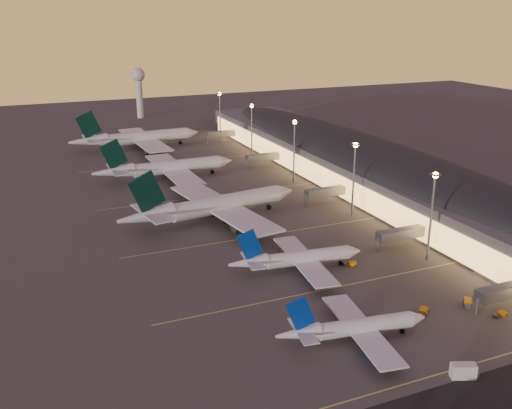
# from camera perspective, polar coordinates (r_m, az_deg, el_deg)

# --- Properties ---
(ground) EXTENTS (700.00, 700.00, 0.00)m
(ground) POSITION_cam_1_polar(r_m,az_deg,el_deg) (151.79, 6.03, -7.65)
(ground) COLOR #44413E
(airliner_narrow_south) EXTENTS (34.36, 30.97, 12.27)m
(airliner_narrow_south) POSITION_cam_1_polar(r_m,az_deg,el_deg) (126.19, 9.66, -12.05)
(airliner_narrow_south) COLOR silver
(airliner_narrow_south) RESTS_ON ground
(airliner_narrow_north) EXTENTS (38.06, 34.21, 13.59)m
(airliner_narrow_north) POSITION_cam_1_polar(r_m,az_deg,el_deg) (155.82, 4.08, -5.43)
(airliner_narrow_north) COLOR silver
(airliner_narrow_north) RESTS_ON ground
(airliner_wide_near) EXTENTS (65.27, 60.11, 20.91)m
(airliner_wide_near) POSITION_cam_1_polar(r_m,az_deg,el_deg) (191.28, -4.38, -0.16)
(airliner_wide_near) COLOR silver
(airliner_wide_near) RESTS_ON ground
(airliner_wide_mid) EXTENTS (59.94, 54.46, 19.22)m
(airliner_wide_mid) POSITION_cam_1_polar(r_m,az_deg,el_deg) (242.24, -9.04, 3.63)
(airliner_wide_mid) COLOR silver
(airliner_wide_mid) RESTS_ON ground
(airliner_wide_far) EXTENTS (67.28, 61.33, 21.53)m
(airliner_wide_far) POSITION_cam_1_polar(r_m,az_deg,el_deg) (300.11, -11.85, 6.50)
(airliner_wide_far) COLOR silver
(airliner_wide_far) RESTS_ON ground
(terminal_building) EXTENTS (56.35, 255.00, 17.46)m
(terminal_building) POSITION_cam_1_polar(r_m,az_deg,el_deg) (237.66, 10.77, 4.19)
(terminal_building) COLOR #535358
(terminal_building) RESTS_ON ground
(light_masts) EXTENTS (2.20, 217.20, 25.90)m
(light_masts) POSITION_cam_1_polar(r_m,az_deg,el_deg) (216.16, 6.25, 5.36)
(light_masts) COLOR slate
(light_masts) RESTS_ON ground
(radar_tower) EXTENTS (9.00, 9.00, 32.50)m
(radar_tower) POSITION_cam_1_polar(r_m,az_deg,el_deg) (388.67, -11.66, 11.69)
(radar_tower) COLOR silver
(radar_tower) RESTS_ON ground
(lane_markings) EXTENTS (90.00, 180.36, 0.00)m
(lane_markings) POSITION_cam_1_polar(r_m,az_deg,el_deg) (184.64, 0.04, -2.59)
(lane_markings) COLOR #D8C659
(lane_markings) RESTS_ON ground
(baggage_tug_a) EXTENTS (3.39, 1.72, 0.97)m
(baggage_tug_a) POSITION_cam_1_polar(r_m,az_deg,el_deg) (146.36, 23.25, -10.07)
(baggage_tug_a) COLOR orange
(baggage_tug_a) RESTS_ON ground
(baggage_tug_b) EXTENTS (4.22, 3.70, 1.22)m
(baggage_tug_b) POSITION_cam_1_polar(r_m,az_deg,el_deg) (141.12, 16.33, -10.28)
(baggage_tug_b) COLOR orange
(baggage_tug_b) RESTS_ON ground
(baggage_tug_c) EXTENTS (3.80, 2.12, 1.07)m
(baggage_tug_c) POSITION_cam_1_polar(r_m,az_deg,el_deg) (161.92, 9.41, -5.86)
(baggage_tug_c) COLOR orange
(baggage_tug_c) RESTS_ON ground
(catering_truck_a) EXTENTS (5.60, 3.84, 2.94)m
(catering_truck_a) POSITION_cam_1_polar(r_m,az_deg,el_deg) (121.45, 20.14, -15.39)
(catering_truck_a) COLOR silver
(catering_truck_a) RESTS_ON ground
(baggage_tug_d) EXTENTS (3.91, 4.12, 1.22)m
(baggage_tug_d) POSITION_cam_1_polar(r_m,az_deg,el_deg) (148.64, 20.42, -9.18)
(baggage_tug_d) COLOR orange
(baggage_tug_d) RESTS_ON ground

